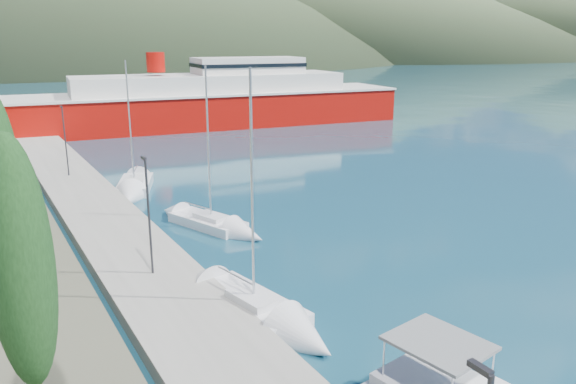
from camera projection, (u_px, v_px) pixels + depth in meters
ground at (46, 97)px, 123.21m from camera, size 1400.00×1400.00×0.00m
quay at (96, 212)px, 40.36m from camera, size 5.00×88.00×0.80m
lamp_posts at (142, 206)px, 29.05m from camera, size 0.15×46.19×6.06m
sailboat_near at (277, 323)px, 24.75m from camera, size 4.11×8.91×12.33m
sailboat_mid at (227, 229)px, 37.18m from camera, size 4.70×8.34×11.65m
sailboat_far at (132, 192)px, 45.87m from camera, size 5.37×8.40×11.79m
ferry at (213, 102)px, 82.18m from camera, size 57.26×18.24×11.18m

